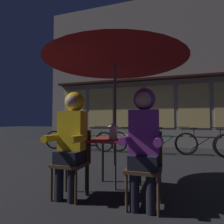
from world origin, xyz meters
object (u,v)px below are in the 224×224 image
object	(u,v)px
chair_left	(73,159)
bicycle_fourth	(169,143)
bicycle_third	(133,142)
bicycle_nearest	(68,139)
person_right_hooded	(144,134)
cafe_table	(115,146)
lantern	(113,131)
potted_plant	(74,132)
chair_right	(145,163)
bicycle_fifth	(205,144)
person_left_hooded	(72,132)
bicycle_second	(90,141)
patio_umbrella	(115,51)

from	to	relation	value
chair_left	bicycle_fourth	size ratio (longest dim) A/B	0.52
chair_left	bicycle_third	distance (m)	3.71
bicycle_fourth	chair_left	bearing A→B (deg)	-107.46
chair_left	bicycle_nearest	bearing A→B (deg)	121.61
bicycle_fourth	person_right_hooded	bearing A→B (deg)	-93.43
bicycle_third	bicycle_fourth	size ratio (longest dim) A/B	0.99
cafe_table	lantern	bearing A→B (deg)	-91.89
chair_left	potted_plant	size ratio (longest dim) A/B	0.95
lantern	chair_right	world-z (taller)	lantern
chair_right	bicycle_fifth	xyz separation A→B (m)	(1.22, 3.69, -0.14)
chair_right	person_left_hooded	distance (m)	1.03
lantern	bicycle_second	bearing A→B (deg)	119.00
chair_right	bicycle_nearest	size ratio (longest dim) A/B	0.52
cafe_table	chair_right	size ratio (longest dim) A/B	0.85
bicycle_nearest	potted_plant	xyz separation A→B (m)	(-0.33, 1.06, 0.20)
patio_umbrella	bicycle_nearest	world-z (taller)	patio_umbrella
patio_umbrella	person_right_hooded	distance (m)	1.37
chair_right	person_left_hooded	size ratio (longest dim) A/B	0.62
bicycle_second	bicycle_third	world-z (taller)	same
person_left_hooded	person_right_hooded	size ratio (longest dim) A/B	1.00
bicycle_third	bicycle_fourth	world-z (taller)	same
cafe_table	bicycle_fourth	world-z (taller)	bicycle_fourth
patio_umbrella	chair_right	distance (m)	1.68
person_left_hooded	bicycle_second	bearing A→B (deg)	110.44
cafe_table	bicycle_nearest	world-z (taller)	bicycle_nearest
potted_plant	bicycle_fifth	bearing A→B (deg)	-13.42
bicycle_nearest	bicycle_third	size ratio (longest dim) A/B	1.00
bicycle_third	chair_left	bearing A→B (deg)	-91.25
cafe_table	bicycle_fifth	world-z (taller)	bicycle_fifth
person_right_hooded	potted_plant	xyz separation A→B (m)	(-3.62, 4.90, -0.30)
lantern	chair_right	xyz separation A→B (m)	(0.48, -0.28, -0.37)
person_left_hooded	bicycle_fourth	world-z (taller)	person_left_hooded
person_right_hooded	bicycle_fifth	size ratio (longest dim) A/B	0.83
cafe_table	person_right_hooded	size ratio (longest dim) A/B	0.53
bicycle_third	bicycle_fourth	xyz separation A→B (m)	(1.11, 0.07, 0.00)
chair_left	potted_plant	bearing A→B (deg)	118.75
bicycle_nearest	bicycle_fourth	xyz separation A→B (m)	(3.52, 0.00, 0.00)
person_left_hooded	bicycle_nearest	world-z (taller)	person_left_hooded
lantern	chair_right	distance (m)	0.67
lantern	chair_left	world-z (taller)	lantern
patio_umbrella	potted_plant	size ratio (longest dim) A/B	2.51
bicycle_nearest	bicycle_second	size ratio (longest dim) A/B	0.99
lantern	bicycle_third	world-z (taller)	lantern
person_right_hooded	bicycle_nearest	xyz separation A→B (m)	(-3.29, 3.84, -0.50)
chair_right	bicycle_fourth	size ratio (longest dim) A/B	0.52
cafe_table	person_right_hooded	world-z (taller)	person_right_hooded
patio_umbrella	person_right_hooded	world-z (taller)	patio_umbrella
chair_right	potted_plant	xyz separation A→B (m)	(-3.62, 4.85, 0.05)
bicycle_second	bicycle_fifth	xyz separation A→B (m)	(3.54, 0.10, 0.00)
bicycle_second	patio_umbrella	bearing A→B (deg)	-60.27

